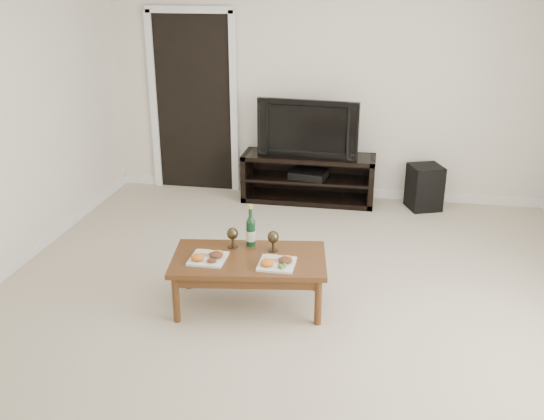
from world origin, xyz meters
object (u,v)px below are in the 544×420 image
at_px(media_console, 308,178).
at_px(coffee_table, 249,281).
at_px(subwoofer, 424,187).
at_px(television, 310,127).

xyz_separation_m(media_console, coffee_table, (-0.16, -2.43, -0.07)).
relative_size(media_console, subwoofer, 3.01).
relative_size(television, coffee_table, 0.95).
distance_m(television, coffee_table, 2.53).
bearing_deg(coffee_table, media_console, 86.17).
xyz_separation_m(television, coffee_table, (-0.16, -2.43, -0.66)).
height_order(subwoofer, coffee_table, subwoofer).
distance_m(media_console, subwoofer, 1.30).
xyz_separation_m(media_console, television, (0.00, 0.00, 0.60)).
distance_m(media_console, television, 0.60).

